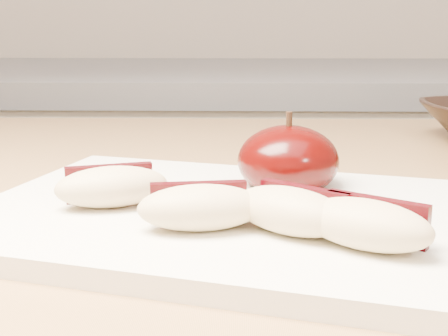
{
  "coord_description": "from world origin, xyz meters",
  "views": [
    {
      "loc": [
        0.02,
        0.0,
        1.03
      ],
      "look_at": [
        0.01,
        0.38,
        0.94
      ],
      "focal_mm": 50.0,
      "sensor_mm": 36.0,
      "label": 1
    }
  ],
  "objects": [
    {
      "name": "back_cabinet",
      "position": [
        0.0,
        1.2,
        0.47
      ],
      "size": [
        2.4,
        0.62,
        0.94
      ],
      "color": "silver",
      "rests_on": "ground"
    },
    {
      "name": "cutting_board",
      "position": [
        0.01,
        0.38,
        0.91
      ],
      "size": [
        0.36,
        0.3,
        0.01
      ],
      "primitive_type": "cube",
      "rotation": [
        0.0,
        0.0,
        -0.27
      ],
      "color": "white",
      "rests_on": "island_counter"
    },
    {
      "name": "apple_half",
      "position": [
        0.05,
        0.43,
        0.93
      ],
      "size": [
        0.09,
        0.09,
        0.06
      ],
      "rotation": [
        0.0,
        0.0,
        0.4
      ],
      "color": "black",
      "rests_on": "cutting_board"
    },
    {
      "name": "apple_wedge_a",
      "position": [
        -0.06,
        0.38,
        0.92
      ],
      "size": [
        0.08,
        0.05,
        0.03
      ],
      "rotation": [
        0.0,
        0.0,
        0.31
      ],
      "color": "beige",
      "rests_on": "cutting_board"
    },
    {
      "name": "apple_wedge_b",
      "position": [
        -0.01,
        0.33,
        0.92
      ],
      "size": [
        0.07,
        0.04,
        0.03
      ],
      "rotation": [
        0.0,
        0.0,
        0.14
      ],
      "color": "beige",
      "rests_on": "cutting_board"
    },
    {
      "name": "apple_wedge_c",
      "position": [
        0.04,
        0.33,
        0.92
      ],
      "size": [
        0.08,
        0.07,
        0.03
      ],
      "rotation": [
        0.0,
        0.0,
        -0.65
      ],
      "color": "beige",
      "rests_on": "cutting_board"
    },
    {
      "name": "apple_wedge_d",
      "position": [
        0.08,
        0.31,
        0.92
      ],
      "size": [
        0.08,
        0.07,
        0.03
      ],
      "rotation": [
        0.0,
        0.0,
        -0.59
      ],
      "color": "beige",
      "rests_on": "cutting_board"
    }
  ]
}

